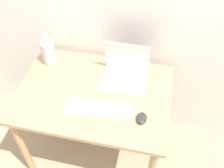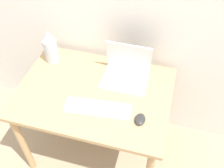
{
  "view_description": "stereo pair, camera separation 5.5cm",
  "coord_description": "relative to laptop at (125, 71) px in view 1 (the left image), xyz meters",
  "views": [
    {
      "loc": [
        0.38,
        -0.76,
        2.06
      ],
      "look_at": [
        0.13,
        0.38,
        0.83
      ],
      "focal_mm": 42.0,
      "sensor_mm": 36.0,
      "label": 1
    },
    {
      "loc": [
        0.44,
        -0.74,
        2.06
      ],
      "look_at": [
        0.13,
        0.38,
        0.83
      ],
      "focal_mm": 42.0,
      "sensor_mm": 36.0,
      "label": 2
    }
  ],
  "objects": [
    {
      "name": "keyboard",
      "position": [
        -0.11,
        -0.33,
        -0.05
      ],
      "size": [
        0.44,
        0.17,
        0.02
      ],
      "color": "white",
      "rests_on": "desk"
    },
    {
      "name": "desk",
      "position": [
        -0.18,
        -0.19,
        -0.16
      ],
      "size": [
        1.04,
        0.75,
        0.73
      ],
      "color": "tan",
      "rests_on": "ground_plane"
    },
    {
      "name": "vase",
      "position": [
        -0.58,
        0.04,
        0.07
      ],
      "size": [
        0.1,
        0.1,
        0.26
      ],
      "color": "silver",
      "rests_on": "desk"
    },
    {
      "name": "mouse",
      "position": [
        0.17,
        -0.35,
        -0.04
      ],
      "size": [
        0.07,
        0.09,
        0.03
      ],
      "color": "#2D2D2D",
      "rests_on": "desk"
    },
    {
      "name": "laptop",
      "position": [
        0.0,
        0.0,
        0.0
      ],
      "size": [
        0.31,
        0.25,
        0.26
      ],
      "color": "white",
      "rests_on": "desk"
    }
  ]
}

